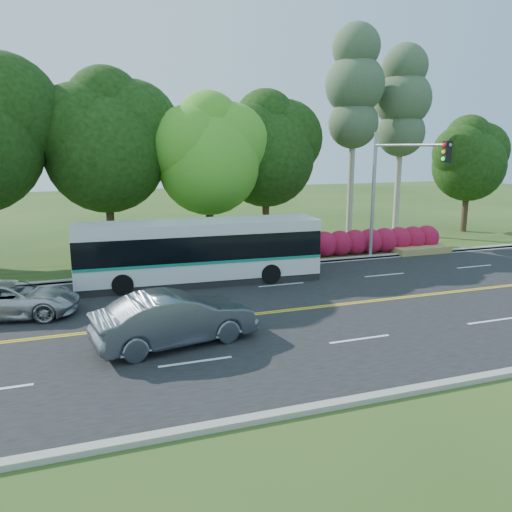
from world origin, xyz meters
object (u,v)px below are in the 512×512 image
object	(u,v)px
traffic_signal	(394,177)
transit_bus	(199,252)
suv	(11,299)
sedan	(175,319)

from	to	relation	value
traffic_signal	transit_bus	distance (m)	10.92
traffic_signal	suv	world-z (taller)	traffic_signal
transit_bus	sedan	xyz separation A→B (m)	(-2.36, -7.05, -0.58)
sedan	suv	xyz separation A→B (m)	(-5.31, 4.61, -0.18)
transit_bus	suv	world-z (taller)	transit_bus
sedan	traffic_signal	bearing A→B (deg)	-71.45
suv	sedan	bearing A→B (deg)	-121.21
suv	traffic_signal	bearing A→B (deg)	-71.73
sedan	suv	size ratio (longest dim) A/B	1.07
transit_bus	sedan	size ratio (longest dim) A/B	2.16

